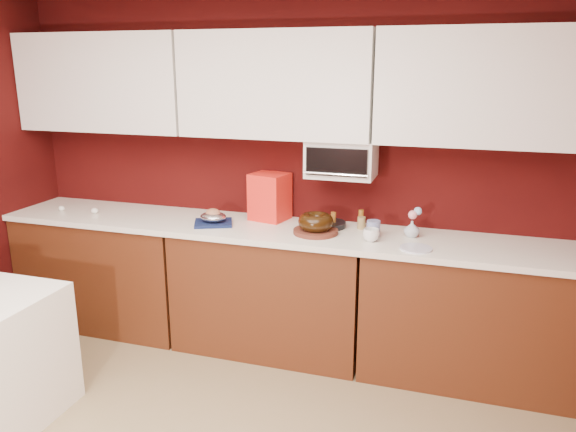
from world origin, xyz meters
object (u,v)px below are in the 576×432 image
Objects in this scene: pandoro_box at (270,197)px; coffee_mug at (371,234)px; toaster_oven at (342,158)px; flower_vase at (412,228)px; blue_jar at (373,229)px; foil_ham_nest at (213,217)px; bundt_cake at (316,222)px.

pandoro_box reaches higher than coffee_mug.
toaster_oven is at bearing 134.37° from coffee_mug.
blue_jar is at bearing -164.99° from flower_vase.
flower_vase reaches higher than blue_jar.
blue_jar is 0.25m from flower_vase.
pandoro_box is 2.76× the size of flower_vase.
toaster_oven reaches higher than blue_jar.
blue_jar is (0.25, -0.15, -0.42)m from toaster_oven.
coffee_mug is 0.11m from blue_jar.
coffee_mug is (1.11, -0.05, -0.01)m from foil_ham_nest.
flower_vase is at bearing 5.70° from pandoro_box.
pandoro_box is at bearing 149.22° from bundt_cake.
toaster_oven reaches higher than coffee_mug.
bundt_cake is 0.38m from blue_jar.
bundt_cake is (-0.12, -0.21, -0.40)m from toaster_oven.
pandoro_box is 3.36× the size of coffee_mug.
blue_jar is (0.78, -0.19, -0.11)m from pandoro_box.
pandoro_box is at bearing 166.39° from blue_jar.
foil_ham_nest is at bearing -165.82° from toaster_oven.
flower_vase is at bearing 36.36° from coffee_mug.
bundt_cake is 0.62m from flower_vase.
toaster_oven is at bearing 9.00° from pandoro_box.
flower_vase is at bearing 10.86° from bundt_cake.
flower_vase is at bearing 15.01° from blue_jar.
foil_ham_nest is 1.54× the size of flower_vase.
coffee_mug is at bearing -143.64° from flower_vase.
blue_jar is (1.11, 0.06, -0.00)m from foil_ham_nest.
toaster_oven is 1.93× the size of bundt_cake.
coffee_mug is 0.29m from flower_vase.
foil_ham_nest is 1.78× the size of blue_jar.
toaster_oven is at bearing 148.68° from blue_jar.
toaster_oven is at bearing 14.18° from foil_ham_nest.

